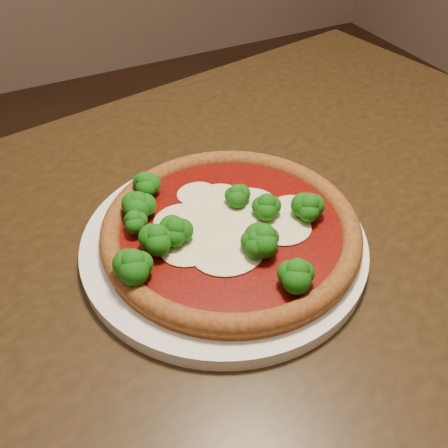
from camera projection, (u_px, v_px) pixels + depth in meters
name	position (u px, v px, depth m)	size (l,w,h in m)	color
floor	(202.00, 412.00, 1.25)	(4.00, 4.00, 0.00)	black
dining_table	(265.00, 273.00, 0.73)	(1.28, 1.04, 0.75)	black
plate	(224.00, 243.00, 0.62)	(0.35, 0.35, 0.02)	white
pizza	(228.00, 228.00, 0.60)	(0.32, 0.32, 0.06)	brown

